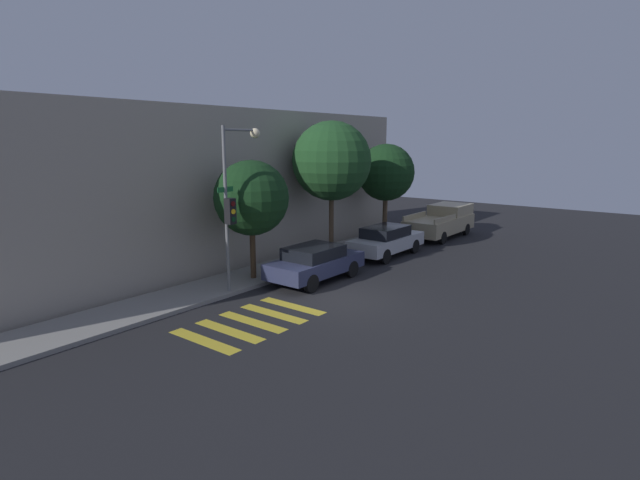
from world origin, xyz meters
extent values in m
plane|color=black|center=(0.00, 0.00, 0.00)|extent=(60.00, 60.00, 0.00)
cube|color=gray|center=(0.00, 4.35, 0.07)|extent=(26.00, 2.30, 0.14)
cube|color=#A89E8E|center=(0.00, 8.90, 3.40)|extent=(26.00, 6.00, 6.81)
cube|color=gold|center=(-5.33, 0.80, 0.00)|extent=(0.45, 2.60, 0.00)
cube|color=gold|center=(-4.39, 0.80, 0.00)|extent=(0.45, 2.60, 0.00)
cube|color=gold|center=(-3.46, 0.80, 0.00)|extent=(0.45, 2.60, 0.00)
cube|color=gold|center=(-2.52, 0.80, 0.00)|extent=(0.45, 2.60, 0.00)
cube|color=gold|center=(-1.58, 0.80, 0.00)|extent=(0.45, 2.60, 0.00)
cylinder|color=slate|center=(-2.00, 3.45, 2.98)|extent=(0.12, 0.12, 5.96)
cube|color=black|center=(-2.00, 3.24, 3.05)|extent=(0.30, 0.30, 0.90)
cylinder|color=#4C0C0C|center=(-2.00, 3.08, 3.32)|extent=(0.18, 0.02, 0.18)
cylinder|color=yellow|center=(-2.00, 3.08, 3.05)|extent=(0.18, 0.02, 0.18)
cylinder|color=#0C3819|center=(-2.00, 3.08, 2.78)|extent=(0.18, 0.02, 0.18)
cube|color=#19662D|center=(-2.00, 3.45, 3.79)|extent=(0.70, 0.02, 0.18)
cylinder|color=slate|center=(-1.25, 3.45, 5.81)|extent=(1.51, 0.08, 0.08)
sphere|color=#F9E5B2|center=(-0.49, 3.45, 5.71)|extent=(0.36, 0.36, 0.36)
cube|color=#2D3351|center=(1.32, 2.10, 0.64)|extent=(4.24, 1.83, 0.60)
cube|color=black|center=(1.22, 2.10, 1.18)|extent=(2.21, 1.61, 0.48)
cylinder|color=black|center=(2.64, 2.93, 0.34)|extent=(0.68, 0.22, 0.68)
cylinder|color=black|center=(2.64, 1.27, 0.34)|extent=(0.68, 0.22, 0.68)
cylinder|color=black|center=(0.01, 2.93, 0.34)|extent=(0.68, 0.22, 0.68)
cylinder|color=black|center=(0.01, 1.27, 0.34)|extent=(0.68, 0.22, 0.68)
cube|color=#B7BABF|center=(6.80, 2.10, 0.65)|extent=(4.52, 1.71, 0.62)
cube|color=black|center=(6.68, 2.10, 1.21)|extent=(2.35, 1.51, 0.49)
cylinder|color=black|center=(8.20, 2.87, 0.34)|extent=(0.68, 0.22, 0.68)
cylinder|color=black|center=(8.20, 1.33, 0.34)|extent=(0.68, 0.22, 0.68)
cylinder|color=black|center=(5.39, 2.87, 0.34)|extent=(0.68, 0.22, 0.68)
cylinder|color=black|center=(5.39, 1.33, 0.34)|extent=(0.68, 0.22, 0.68)
cube|color=tan|center=(12.71, 2.10, 0.75)|extent=(5.28, 2.07, 0.82)
cube|color=tan|center=(14.16, 2.10, 1.47)|extent=(2.37, 1.90, 0.60)
cube|color=tan|center=(11.39, 3.01, 1.30)|extent=(2.64, 0.08, 0.28)
cube|color=tan|center=(11.39, 1.19, 1.30)|extent=(2.64, 0.08, 0.28)
cylinder|color=black|center=(14.34, 3.04, 0.34)|extent=(0.68, 0.22, 0.68)
cylinder|color=black|center=(14.34, 1.16, 0.34)|extent=(0.68, 0.22, 0.68)
cylinder|color=black|center=(11.07, 3.04, 0.34)|extent=(0.68, 0.22, 0.68)
cylinder|color=black|center=(11.07, 1.16, 0.34)|extent=(0.68, 0.22, 0.68)
cylinder|color=#42301E|center=(-0.22, 4.01, 1.11)|extent=(0.22, 0.22, 2.21)
sphere|color=#143316|center=(-0.22, 4.01, 3.30)|extent=(2.89, 2.89, 2.89)
cylinder|color=brown|center=(4.92, 4.01, 1.59)|extent=(0.23, 0.23, 3.17)
sphere|color=#1E4721|center=(4.92, 4.01, 4.54)|extent=(3.63, 3.63, 3.63)
cylinder|color=brown|center=(9.83, 4.01, 1.31)|extent=(0.26, 0.26, 2.62)
sphere|color=#143316|center=(9.83, 4.01, 3.77)|extent=(3.05, 3.05, 3.05)
camera|label=1|loc=(-13.61, -9.73, 5.46)|focal=28.00mm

